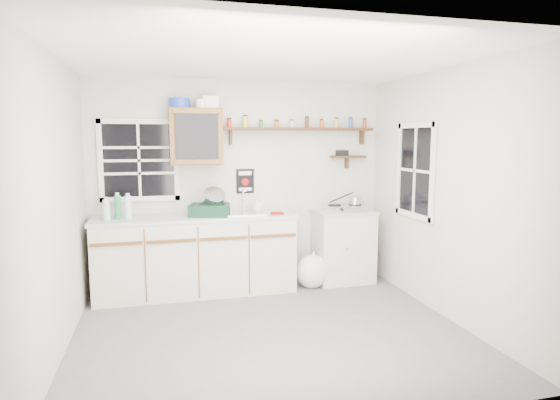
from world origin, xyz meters
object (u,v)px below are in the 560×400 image
Objects in this scene: right_cabinet at (343,245)px; spice_shelf at (299,128)px; dish_rack at (211,206)px; upper_cabinet at (196,137)px; hotplate at (345,208)px; main_cabinet at (197,254)px.

spice_shelf is (-0.53, 0.19, 1.47)m from right_cabinet.
right_cabinet is 1.76m from dish_rack.
upper_cabinet is at bearing -176.87° from spice_shelf.
main_cabinet is at bearing -172.76° from hotplate.
hotplate is (0.55, -0.21, -0.98)m from spice_shelf.
spice_shelf reaches higher than main_cabinet.
dish_rack is 0.90× the size of hotplate.
hotplate is at bearing 14.33° from dish_rack.
upper_cabinet is 0.34× the size of spice_shelf.
dish_rack is (-1.13, -0.26, -0.90)m from spice_shelf.
dish_rack reaches higher than hotplate.
upper_cabinet reaches higher than dish_rack.
right_cabinet is 1.61× the size of hotplate.
spice_shelf is at bearing 160.61° from right_cabinet.
dish_rack is (0.14, -0.19, -0.80)m from upper_cabinet.
dish_rack is at bearing -53.96° from upper_cabinet.
hotplate reaches higher than right_cabinet.
hotplate is (0.01, -0.02, 0.49)m from right_cabinet.
spice_shelf is 1.47m from dish_rack.
upper_cabinet reaches higher than main_cabinet.
hotplate is at bearing 0.17° from main_cabinet.
right_cabinet is at bearing -19.39° from spice_shelf.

